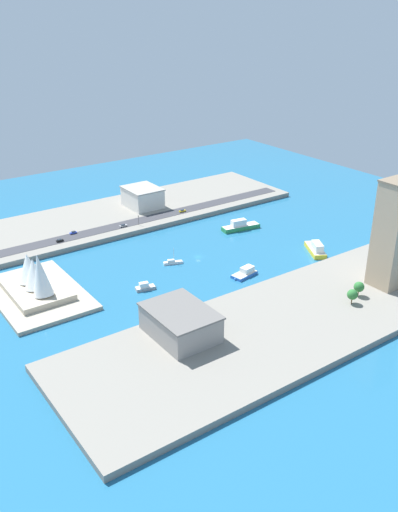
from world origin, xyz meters
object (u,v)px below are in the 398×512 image
Objects in this scene: ferry_green_doubledeck at (241,226)px; hotel_broad_white at (143,197)px; sedan_silver at (123,226)px; ferry_yellow_fast at (316,249)px; carpark_squat_concrete at (180,323)px; taxi_yellow_cab at (182,211)px; catamaran_blue at (245,273)px; traffic_light_waterfront at (139,219)px; opera_landmark at (35,278)px; hatchback_blue at (73,233)px; apartment_midrise_tan at (395,234)px; suv_black at (60,240)px; yacht_sleek_gray at (145,287)px; sailboat_small_white at (173,262)px.

hotel_broad_white reaches higher than ferry_green_doubledeck.
ferry_green_doubledeck reaches higher than sedan_silver.
carpark_squat_concrete is (-32.15, 117.24, 6.89)m from ferry_yellow_fast.
ferry_green_doubledeck is at bearing -157.33° from taxi_yellow_cab.
hotel_broad_white is at bearing 26.33° from ferry_green_doubledeck.
catamaran_blue is 92.75m from traffic_light_waterfront.
opera_landmark is at bearing 126.25° from hotel_broad_white.
carpark_squat_concrete is 134.36m from traffic_light_waterfront.
catamaran_blue is at bearing -151.72° from hatchback_blue.
hotel_broad_white reaches higher than ferry_yellow_fast.
apartment_midrise_tan is 190.90m from suv_black.
apartment_midrise_tan is 8.48× the size of traffic_light_waterfront.
suv_black is (-0.47, 89.50, -0.01)m from taxi_yellow_cab.
ferry_yellow_fast is at bearing -106.06° from opera_landmark.
catamaran_blue is (0.95, 53.18, -0.90)m from ferry_yellow_fast.
sedan_silver is (41.08, 64.07, 1.78)m from ferry_green_doubledeck.
taxi_yellow_cab is 133.83m from opera_landmark.
ferry_yellow_fast is at bearing -141.15° from sedan_silver.
hatchback_blue is (101.97, 54.86, 2.44)m from catamaran_blue.
apartment_midrise_tan reaches higher than taxi_yellow_cab.
sedan_silver is at bearing 91.11° from taxi_yellow_cab.
suv_black reaches higher than catamaran_blue.
ferry_green_doubledeck is 141.19m from opera_landmark.
yacht_sleek_gray is 82.51m from sedan_silver.
suv_black reaches higher than yacht_sleek_gray.
hotel_broad_white is 5.42× the size of taxi_yellow_cab.
catamaran_blue is 0.59× the size of ferry_green_doubledeck.
sedan_silver is at bearing 14.09° from catamaran_blue.
opera_landmark reaches higher than sedan_silver.
sailboat_small_white is 76.65m from taxi_yellow_cab.
apartment_midrise_tan reaches higher than hatchback_blue.
apartment_midrise_tan is 12.67× the size of suv_black.
carpark_squat_concrete is 0.84× the size of opera_landmark.
opera_landmark reaches higher than carpark_squat_concrete.
hatchback_blue is at bearing 85.20° from taxi_yellow_cab.
apartment_midrise_tan is at bearing 175.88° from ferry_yellow_fast.
yacht_sleek_gray is 2.38× the size of taxi_yellow_cab.
suv_black is at bearing 68.80° from ferry_green_doubledeck.
carpark_squat_concrete reaches higher than catamaran_blue.
ferry_green_doubledeck is 111.77m from apartment_midrise_tan.
yacht_sleek_gray is 99.71m from ferry_green_doubledeck.
hotel_broad_white is at bearing -70.05° from suv_black.
traffic_light_waterfront is at bearing 23.44° from apartment_midrise_tan.
catamaran_blue is at bearing -171.38° from traffic_light_waterfront.
ferry_yellow_fast reaches higher than suv_black.
catamaran_blue is at bearing 166.56° from taxi_yellow_cab.
catamaran_blue is 78.89m from apartment_midrise_tan.
hotel_broad_white reaches higher than carpark_squat_concrete.
sailboat_small_white reaches higher than sedan_silver.
taxi_yellow_cab is 0.13× the size of opera_landmark.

